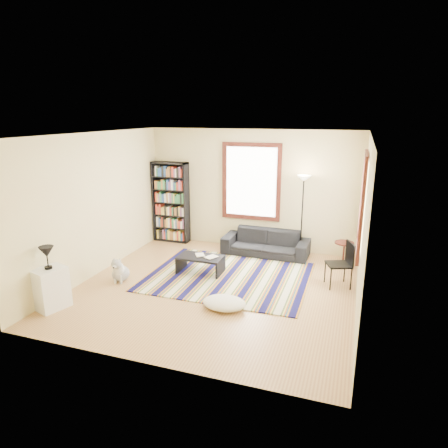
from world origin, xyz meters
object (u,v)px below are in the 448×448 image
(floor_cushion, at_px, (224,303))
(floor_lamp, at_px, (302,217))
(coffee_table, at_px, (201,265))
(dog, at_px, (120,269))
(white_cabinet, at_px, (51,288))
(folding_chair, at_px, (339,265))
(sofa, at_px, (266,243))
(bookshelf, at_px, (171,202))
(side_table, at_px, (344,254))

(floor_cushion, relative_size, floor_lamp, 0.39)
(coffee_table, relative_size, dog, 1.83)
(white_cabinet, bearing_deg, folding_chair, 46.65)
(sofa, bearing_deg, bookshelf, 174.97)
(coffee_table, height_order, folding_chair, folding_chair)
(folding_chair, bearing_deg, floor_lamp, 102.39)
(floor_cushion, xyz_separation_m, folding_chair, (1.73, 1.52, 0.34))
(floor_lamp, relative_size, white_cabinet, 2.66)
(sofa, relative_size, dog, 3.96)
(coffee_table, distance_m, side_table, 3.02)
(floor_cushion, height_order, dog, dog)
(sofa, height_order, dog, sofa)
(floor_lamp, distance_m, dog, 4.00)
(coffee_table, distance_m, white_cabinet, 2.83)
(floor_lamp, bearing_deg, dog, -141.72)
(bookshelf, distance_m, coffee_table, 2.45)
(dog, bearing_deg, side_table, 17.74)
(sofa, relative_size, white_cabinet, 2.79)
(coffee_table, height_order, floor_lamp, floor_lamp)
(coffee_table, bearing_deg, white_cabinet, -129.07)
(side_table, distance_m, folding_chair, 1.08)
(side_table, height_order, dog, side_table)
(sofa, relative_size, floor_cushion, 2.66)
(side_table, distance_m, dog, 4.59)
(sofa, bearing_deg, side_table, -4.76)
(sofa, xyz_separation_m, floor_cushion, (-0.06, -2.77, -0.19))
(folding_chair, bearing_deg, coffee_table, 163.90)
(sofa, xyz_separation_m, folding_chair, (1.67, -1.25, 0.15))
(floor_cushion, bearing_deg, sofa, 88.74)
(floor_lamp, height_order, folding_chair, floor_lamp)
(floor_cushion, relative_size, white_cabinet, 1.05)
(floor_lamp, height_order, white_cabinet, floor_lamp)
(side_table, relative_size, white_cabinet, 0.77)
(sofa, height_order, floor_cushion, sofa)
(sofa, bearing_deg, dog, -133.60)
(sofa, distance_m, side_table, 1.73)
(coffee_table, relative_size, floor_cushion, 1.23)
(white_cabinet, bearing_deg, dog, 89.16)
(side_table, xyz_separation_m, white_cabinet, (-4.50, -3.50, 0.08))
(floor_cushion, distance_m, side_table, 3.15)
(side_table, bearing_deg, bookshelf, 173.93)
(dog, bearing_deg, white_cabinet, -119.27)
(floor_lamp, xyz_separation_m, dog, (-3.10, -2.44, -0.68))
(sofa, xyz_separation_m, coffee_table, (-1.00, -1.49, -0.10))
(floor_lamp, distance_m, folding_chair, 1.69)
(floor_lamp, height_order, dog, floor_lamp)
(sofa, xyz_separation_m, floor_lamp, (0.77, 0.10, 0.65))
(sofa, bearing_deg, coffee_table, -122.77)
(floor_lamp, bearing_deg, white_cabinet, -133.23)
(coffee_table, xyz_separation_m, floor_cushion, (0.94, -1.28, -0.09))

